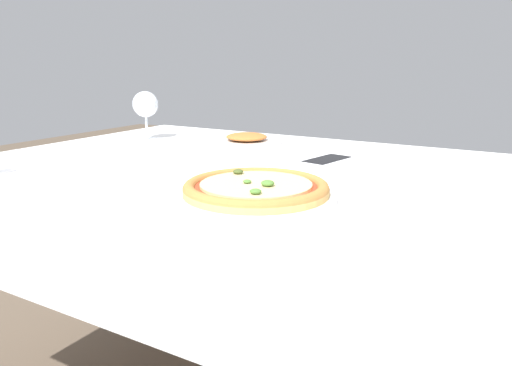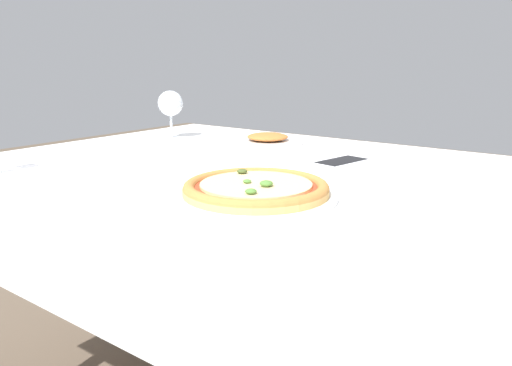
# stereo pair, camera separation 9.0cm
# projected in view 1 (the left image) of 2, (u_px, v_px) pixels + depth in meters

# --- Properties ---
(dining_table) EXTENTS (1.34, 1.19, 0.75)m
(dining_table) POSITION_uv_depth(u_px,v_px,m) (220.00, 206.00, 1.13)
(dining_table) COLOR #997047
(dining_table) RESTS_ON ground_plane
(pizza_plate) EXTENTS (0.29, 0.29, 0.04)m
(pizza_plate) POSITION_uv_depth(u_px,v_px,m) (256.00, 190.00, 0.90)
(pizza_plate) COLOR white
(pizza_plate) RESTS_ON dining_table
(wine_glass_far_left) EXTENTS (0.08, 0.08, 0.15)m
(wine_glass_far_left) POSITION_uv_depth(u_px,v_px,m) (145.00, 106.00, 1.55)
(wine_glass_far_left) COLOR silver
(wine_glass_far_left) RESTS_ON dining_table
(cell_phone) EXTENTS (0.10, 0.15, 0.01)m
(cell_phone) POSITION_uv_depth(u_px,v_px,m) (327.00, 161.00, 1.22)
(cell_phone) COLOR white
(cell_phone) RESTS_ON dining_table
(side_plate) EXTENTS (0.21, 0.21, 0.03)m
(side_plate) POSITION_uv_depth(u_px,v_px,m) (247.00, 140.00, 1.50)
(side_plate) COLOR white
(side_plate) RESTS_ON dining_table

